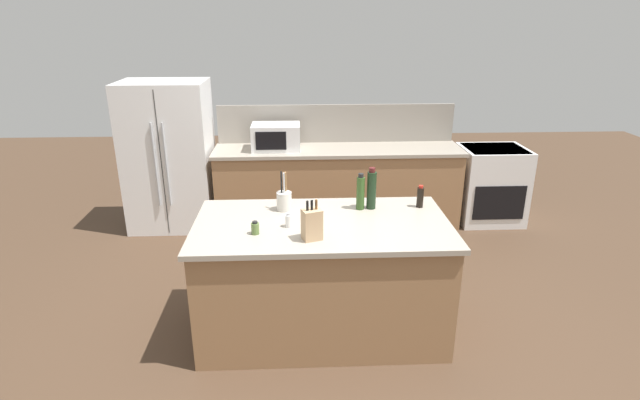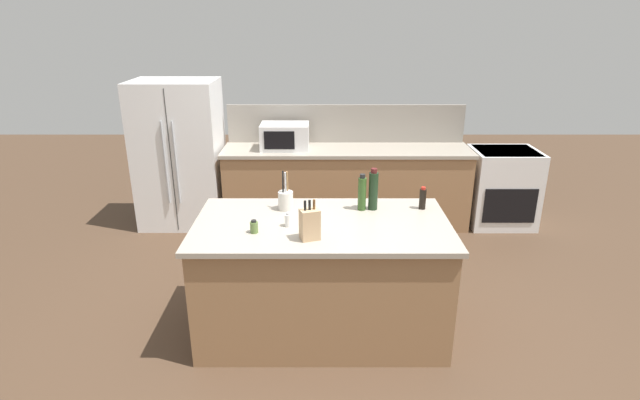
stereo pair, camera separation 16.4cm
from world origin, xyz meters
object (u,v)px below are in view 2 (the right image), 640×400
microwave (283,136)px  knife_block (308,224)px  salt_shaker (286,220)px  soy_sauce_bottle (421,198)px  range_oven (500,187)px  olive_oil_bottle (360,193)px  utensil_crock (284,200)px  spice_jar_oregano (252,227)px  refrigerator (178,154)px  wine_bottle (371,190)px

microwave → knife_block: bearing=-82.3°
salt_shaker → soy_sauce_bottle: soy_sauce_bottle is taller
range_oven → olive_oil_bottle: olive_oil_bottle is taller
knife_block → utensil_crock: size_ratio=0.91×
utensil_crock → spice_jar_oregano: size_ratio=3.30×
range_oven → refrigerator: bearing=179.2°
knife_block → salt_shaker: (-0.16, 0.22, -0.06)m
knife_block → olive_oil_bottle: olive_oil_bottle is taller
microwave → olive_oil_bottle: olive_oil_bottle is taller
microwave → utensil_crock: (0.13, -1.93, -0.06)m
refrigerator → spice_jar_oregano: 2.71m
microwave → olive_oil_bottle: size_ratio=1.85×
salt_shaker → wine_bottle: size_ratio=0.32×
olive_oil_bottle → utensil_crock: bearing=179.4°
knife_block → range_oven: bearing=28.6°
soy_sauce_bottle → spice_jar_oregano: bearing=-160.1°
knife_block → spice_jar_oregano: size_ratio=2.99×
knife_block → salt_shaker: 0.28m
soy_sauce_bottle → spice_jar_oregano: size_ratio=1.90×
range_oven → spice_jar_oregano: size_ratio=9.48×
knife_block → wine_bottle: (0.50, 0.57, 0.05)m
wine_bottle → olive_oil_bottle: bearing=-172.0°
soy_sauce_bottle → olive_oil_bottle: size_ratio=0.62×
microwave → spice_jar_oregano: size_ratio=5.69×
utensil_crock → refrigerator: bearing=125.0°
salt_shaker → spice_jar_oregano: bearing=-154.1°
knife_block → olive_oil_bottle: 0.69m
utensil_crock → salt_shaker: size_ratio=2.96×
utensil_crock → olive_oil_bottle: 0.61m
utensil_crock → spice_jar_oregano: utensil_crock is taller
range_oven → microwave: size_ratio=1.66×
range_oven → wine_bottle: size_ratio=2.69×
knife_block → microwave: bearing=78.6°
knife_block → salt_shaker: knife_block is taller
range_oven → salt_shaker: bearing=-136.9°
soy_sauce_bottle → olive_oil_bottle: olive_oil_bottle is taller
range_oven → spice_jar_oregano: bearing=-138.1°
utensil_crock → salt_shaker: utensil_crock is taller
refrigerator → knife_block: size_ratio=5.93×
range_oven → wine_bottle: (-1.76, -1.92, 0.63)m
salt_shaker → olive_oil_bottle: bearing=30.4°
range_oven → soy_sauce_bottle: 2.42m
spice_jar_oregano → soy_sauce_bottle: bearing=19.9°
range_oven → spice_jar_oregano: spice_jar_oregano is taller
refrigerator → olive_oil_bottle: bearing=-44.8°
range_oven → soy_sauce_bottle: (-1.36, -1.91, 0.56)m
range_oven → utensil_crock: 3.18m
microwave → knife_block: microwave is taller
soy_sauce_bottle → refrigerator: bearing=141.7°
range_oven → olive_oil_bottle: bearing=-133.8°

